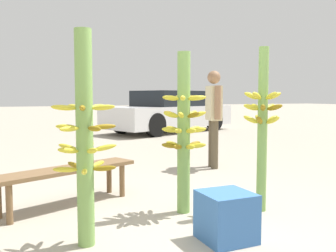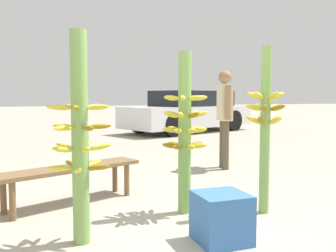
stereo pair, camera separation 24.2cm
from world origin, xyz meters
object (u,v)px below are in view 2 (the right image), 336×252
object	(u,v)px
banana_stalk_right	(265,124)
parked_car	(189,112)
banana_stalk_left	(80,138)
market_bench	(70,172)
banana_stalk_center	(185,130)
produce_crate	(221,218)
vendor_person	(225,111)

from	to	relation	value
banana_stalk_right	parked_car	xyz separation A→B (m)	(2.56, 7.93, -0.23)
banana_stalk_left	banana_stalk_right	bearing A→B (deg)	5.32
market_bench	parked_car	size ratio (longest dim) A/B	0.34
market_bench	parked_car	xyz separation A→B (m)	(4.33, 6.99, 0.30)
banana_stalk_center	banana_stalk_right	distance (m)	0.79
banana_stalk_left	banana_stalk_center	xyz separation A→B (m)	(1.05, 0.43, -0.01)
banana_stalk_center	banana_stalk_right	xyz separation A→B (m)	(0.74, -0.27, 0.05)
produce_crate	parked_car	bearing A→B (deg)	68.64
vendor_person	produce_crate	world-z (taller)	vendor_person
banana_stalk_right	market_bench	xyz separation A→B (m)	(-1.77, 0.94, -0.53)
vendor_person	market_bench	size ratio (longest dim) A/B	0.97
banana_stalk_right	market_bench	distance (m)	2.07
banana_stalk_right	produce_crate	distance (m)	1.14
market_bench	banana_stalk_left	bearing A→B (deg)	-113.47
banana_stalk_left	banana_stalk_right	world-z (taller)	banana_stalk_left
banana_stalk_left	parked_car	world-z (taller)	banana_stalk_left
banana_stalk_left	banana_stalk_right	size ratio (longest dim) A/B	1.01
parked_car	produce_crate	distance (m)	9.09
banana_stalk_left	vendor_person	size ratio (longest dim) A/B	1.07
vendor_person	market_bench	world-z (taller)	vendor_person
banana_stalk_right	parked_car	distance (m)	8.34
parked_car	produce_crate	xyz separation A→B (m)	(-3.31, -8.46, -0.45)
banana_stalk_left	produce_crate	bearing A→B (deg)	-19.00
banana_stalk_left	banana_stalk_center	distance (m)	1.14
parked_car	banana_stalk_right	bearing A→B (deg)	139.54
banana_stalk_right	market_bench	size ratio (longest dim) A/B	1.02
banana_stalk_right	produce_crate	size ratio (longest dim) A/B	4.18
vendor_person	banana_stalk_left	bearing A→B (deg)	-30.70
banana_stalk_center	banana_stalk_right	world-z (taller)	banana_stalk_right
parked_car	vendor_person	bearing A→B (deg)	139.74
banana_stalk_right	produce_crate	world-z (taller)	banana_stalk_right
parked_car	market_bench	bearing A→B (deg)	125.66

